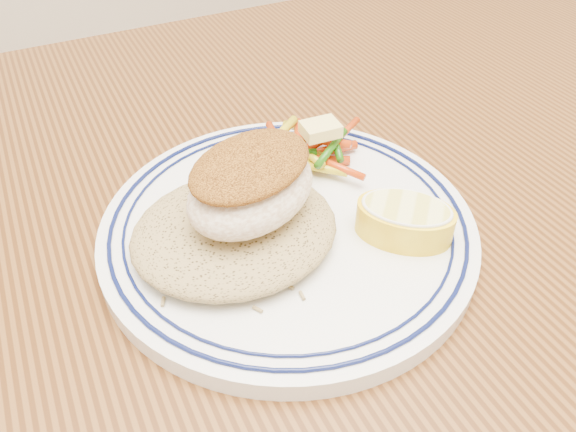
{
  "coord_description": "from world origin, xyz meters",
  "views": [
    {
      "loc": [
        -0.14,
        -0.26,
        1.04
      ],
      "look_at": [
        -0.0,
        0.02,
        0.77
      ],
      "focal_mm": 35.0,
      "sensor_mm": 36.0,
      "label": 1
    }
  ],
  "objects_px": {
    "rice_pilaf": "(235,227)",
    "fish_fillet": "(251,184)",
    "lemon_wedge": "(405,219)",
    "plate": "(288,227)",
    "vegetable_pile": "(307,149)",
    "dining_table": "(300,328)"
  },
  "relations": [
    {
      "from": "fish_fillet",
      "to": "plate",
      "type": "bearing_deg",
      "value": 5.63
    },
    {
      "from": "rice_pilaf",
      "to": "vegetable_pile",
      "type": "relative_size",
      "value": 1.42
    },
    {
      "from": "rice_pilaf",
      "to": "vegetable_pile",
      "type": "xyz_separation_m",
      "value": [
        0.09,
        0.06,
        -0.0
      ]
    },
    {
      "from": "dining_table",
      "to": "plate",
      "type": "xyz_separation_m",
      "value": [
        -0.0,
        0.02,
        0.11
      ]
    },
    {
      "from": "plate",
      "to": "fish_fillet",
      "type": "xyz_separation_m",
      "value": [
        -0.03,
        -0.0,
        0.05
      ]
    },
    {
      "from": "dining_table",
      "to": "rice_pilaf",
      "type": "bearing_deg",
      "value": 165.24
    },
    {
      "from": "plate",
      "to": "lemon_wedge",
      "type": "relative_size",
      "value": 3.1
    },
    {
      "from": "fish_fillet",
      "to": "lemon_wedge",
      "type": "height_order",
      "value": "fish_fillet"
    },
    {
      "from": "fish_fillet",
      "to": "lemon_wedge",
      "type": "xyz_separation_m",
      "value": [
        0.1,
        -0.05,
        -0.03
      ]
    },
    {
      "from": "dining_table",
      "to": "vegetable_pile",
      "type": "xyz_separation_m",
      "value": [
        0.04,
        0.08,
        0.12
      ]
    },
    {
      "from": "vegetable_pile",
      "to": "plate",
      "type": "bearing_deg",
      "value": -128.21
    },
    {
      "from": "rice_pilaf",
      "to": "fish_fillet",
      "type": "bearing_deg",
      "value": -0.57
    },
    {
      "from": "plate",
      "to": "fish_fillet",
      "type": "distance_m",
      "value": 0.06
    },
    {
      "from": "plate",
      "to": "rice_pilaf",
      "type": "distance_m",
      "value": 0.05
    },
    {
      "from": "dining_table",
      "to": "vegetable_pile",
      "type": "relative_size",
      "value": 14.57
    },
    {
      "from": "rice_pilaf",
      "to": "lemon_wedge",
      "type": "distance_m",
      "value": 0.12
    },
    {
      "from": "vegetable_pile",
      "to": "dining_table",
      "type": "bearing_deg",
      "value": -119.96
    },
    {
      "from": "vegetable_pile",
      "to": "rice_pilaf",
      "type": "bearing_deg",
      "value": -145.05
    },
    {
      "from": "lemon_wedge",
      "to": "rice_pilaf",
      "type": "bearing_deg",
      "value": 156.87
    },
    {
      "from": "vegetable_pile",
      "to": "lemon_wedge",
      "type": "height_order",
      "value": "vegetable_pile"
    },
    {
      "from": "dining_table",
      "to": "lemon_wedge",
      "type": "bearing_deg",
      "value": -28.78
    },
    {
      "from": "vegetable_pile",
      "to": "lemon_wedge",
      "type": "relative_size",
      "value": 1.15
    }
  ]
}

